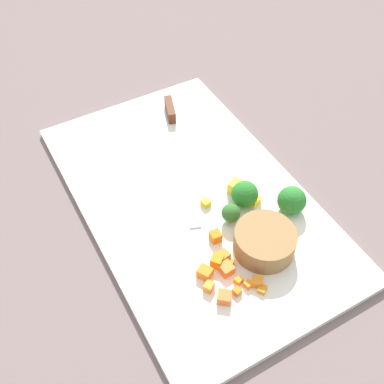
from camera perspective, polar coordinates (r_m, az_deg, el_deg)
The scene contains 24 objects.
ground_plane at distance 0.75m, azimuth 0.00°, elevation -1.10°, with size 4.00×4.00×0.00m, color #705E5D.
cutting_board at distance 0.74m, azimuth 0.00°, elevation -0.81°, with size 0.54×0.33×0.01m, color white.
prep_bowl at distance 0.67m, azimuth 8.84°, elevation -5.97°, with size 0.09×0.09×0.04m, color olive.
chef_knife at distance 0.83m, azimuth -2.04°, elevation 7.14°, with size 0.29×0.11×0.02m.
carrot_dice_0 at distance 0.66m, azimuth 4.58°, elevation -8.66°, with size 0.01×0.01×0.01m, color orange.
carrot_dice_1 at distance 0.66m, azimuth 3.89°, elevation -7.83°, with size 0.01×0.01×0.02m, color orange.
carrot_dice_2 at distance 0.65m, azimuth 4.21°, elevation -9.31°, with size 0.02×0.02×0.01m, color orange.
carrot_dice_3 at distance 0.65m, azimuth 1.58°, elevation -9.79°, with size 0.02×0.02×0.02m, color orange.
carrot_dice_4 at distance 0.65m, azimuth 6.82°, elevation -11.14°, with size 0.01×0.01×0.01m, color orange.
carrot_dice_5 at distance 0.64m, azimuth 5.50°, elevation -11.96°, with size 0.01×0.01×0.01m, color orange.
carrot_dice_6 at distance 0.66m, azimuth 3.06°, elevation -8.43°, with size 0.02×0.02×0.02m, color orange.
carrot_dice_7 at distance 0.65m, azimuth 5.69°, elevation -10.70°, with size 0.01×0.01×0.01m, color orange.
carrot_dice_8 at distance 0.63m, azimuth 3.94°, elevation -12.67°, with size 0.02×0.02×0.01m, color orange.
carrot_dice_9 at distance 0.65m, azimuth 8.31°, elevation -10.58°, with size 0.02×0.01×0.01m, color orange.
carrot_dice_10 at distance 0.65m, azimuth 8.26°, elevation -11.80°, with size 0.01×0.01×0.01m, color orange.
carrot_dice_11 at distance 0.64m, azimuth 2.07°, elevation -11.46°, with size 0.01×0.01×0.01m, color orange.
carrot_dice_12 at distance 0.68m, azimuth 2.89°, elevation -5.43°, with size 0.02×0.01×0.02m, color orange.
pepper_dice_0 at distance 0.73m, azimuth 7.59°, elevation -0.94°, with size 0.02×0.02×0.01m, color yellow.
pepper_dice_1 at distance 0.74m, azimuth 6.75°, elevation -0.38°, with size 0.01×0.01×0.01m, color yellow.
pepper_dice_2 at distance 0.74m, azimuth 5.50°, elevation 0.56°, with size 0.02×0.02×0.02m, color yellow.
pepper_dice_3 at distance 0.72m, azimuth 1.70°, elevation -1.31°, with size 0.01×0.01×0.01m, color yellow.
broccoli_floret_0 at distance 0.72m, azimuth 12.06°, elevation -1.02°, with size 0.04×0.04×0.04m.
broccoli_floret_1 at distance 0.70m, azimuth 4.76°, elevation -2.59°, with size 0.03×0.03×0.03m.
broccoli_floret_2 at distance 0.71m, azimuth 6.44°, elevation -0.30°, with size 0.04×0.04×0.05m.
Camera 1 is at (0.42, -0.23, 0.57)m, focal length 43.75 mm.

